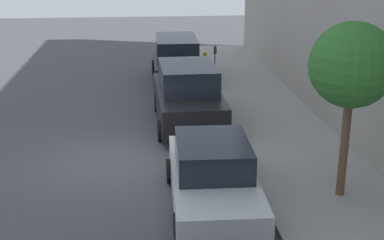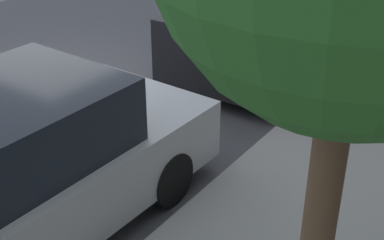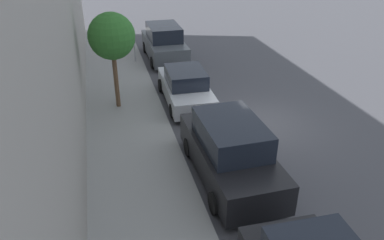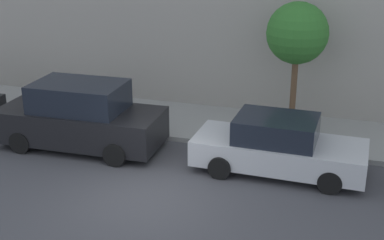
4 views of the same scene
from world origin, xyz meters
The scene contains 3 objects.
ground_plane centered at (0.00, 0.00, 0.00)m, with size 60.00×60.00×0.00m, color #424247.
parked_sedan_second centered at (2.36, -2.80, 0.73)m, with size 1.93×4.55×1.54m.
parked_suv_third centered at (2.33, 2.98, 0.93)m, with size 2.08×4.84×1.98m.
Camera 2 is at (6.08, -5.12, 3.49)m, focal length 50.00 mm.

